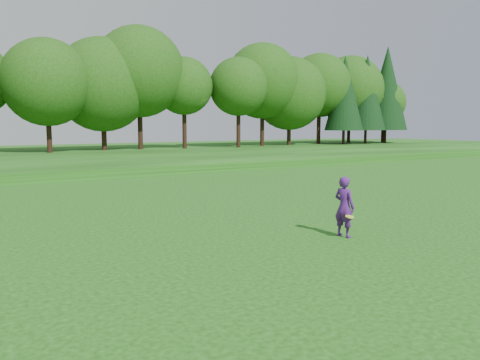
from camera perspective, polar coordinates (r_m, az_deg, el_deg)
ground at (r=10.13m, az=-0.87°, el=-11.71°), size 140.00×140.00×0.00m
berm at (r=42.59m, az=-25.49°, el=2.25°), size 130.00×30.00×0.60m
walking_path at (r=28.81m, az=-22.09°, el=-0.04°), size 130.00×1.60×0.04m
treeline at (r=46.72m, az=-26.60°, el=12.13°), size 104.00×7.00×15.00m
woman at (r=13.70m, az=12.59°, el=-3.19°), size 0.52×0.81×1.75m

